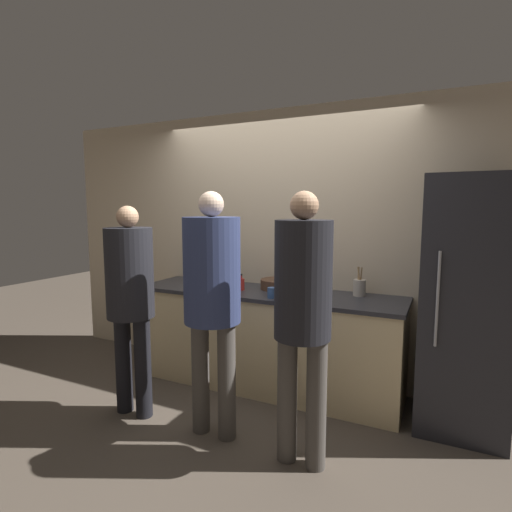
% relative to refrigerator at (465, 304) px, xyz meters
% --- Properties ---
extents(ground_plane, '(14.00, 14.00, 0.00)m').
position_rel_refrigerator_xyz_m(ground_plane, '(-1.62, -0.37, -0.95)').
color(ground_plane, '#4C4238').
extents(wall_back, '(5.20, 0.06, 2.60)m').
position_rel_refrigerator_xyz_m(wall_back, '(-1.62, 0.35, 0.35)').
color(wall_back, '#C6B293').
rests_on(wall_back, ground_plane).
extents(counter, '(2.48, 0.71, 0.90)m').
position_rel_refrigerator_xyz_m(counter, '(-1.62, 0.02, -0.50)').
color(counter, beige).
rests_on(counter, ground_plane).
extents(refrigerator, '(0.61, 0.69, 1.90)m').
position_rel_refrigerator_xyz_m(refrigerator, '(0.00, 0.00, 0.00)').
color(refrigerator, '#232328').
rests_on(refrigerator, ground_plane).
extents(person_left, '(0.37, 0.37, 1.68)m').
position_rel_refrigerator_xyz_m(person_left, '(-2.37, -0.94, 0.07)').
color(person_left, black).
rests_on(person_left, ground_plane).
extents(person_center, '(0.40, 0.40, 1.78)m').
position_rel_refrigerator_xyz_m(person_center, '(-1.63, -0.92, 0.15)').
color(person_center, '#4C4742').
rests_on(person_center, ground_plane).
extents(person_right, '(0.36, 0.36, 1.77)m').
position_rel_refrigerator_xyz_m(person_right, '(-0.94, -0.96, 0.11)').
color(person_right, '#4C4742').
rests_on(person_right, ground_plane).
extents(fruit_bowl, '(0.33, 0.33, 0.13)m').
position_rel_refrigerator_xyz_m(fruit_bowl, '(-1.56, 0.14, 0.00)').
color(fruit_bowl, '#4C3323').
rests_on(fruit_bowl, counter).
extents(utensil_crock, '(0.11, 0.11, 0.25)m').
position_rel_refrigerator_xyz_m(utensil_crock, '(-0.81, 0.17, 0.03)').
color(utensil_crock, '#ADA393').
rests_on(utensil_crock, counter).
extents(bottle_red, '(0.07, 0.07, 0.15)m').
position_rel_refrigerator_xyz_m(bottle_red, '(-1.86, -0.05, 0.01)').
color(bottle_red, red).
rests_on(bottle_red, counter).
extents(cup_red, '(0.09, 0.09, 0.09)m').
position_rel_refrigerator_xyz_m(cup_red, '(-1.05, -0.22, -0.00)').
color(cup_red, '#A33D33').
rests_on(cup_red, counter).
extents(cup_blue, '(0.07, 0.07, 0.09)m').
position_rel_refrigerator_xyz_m(cup_blue, '(-1.47, -0.23, -0.00)').
color(cup_blue, '#335184').
rests_on(cup_blue, counter).
extents(potted_plant, '(0.18, 0.18, 0.25)m').
position_rel_refrigerator_xyz_m(potted_plant, '(-2.27, 0.26, 0.09)').
color(potted_plant, '#9E6042').
rests_on(potted_plant, counter).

